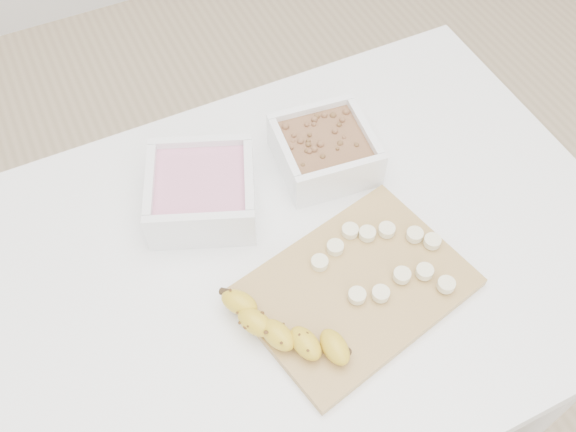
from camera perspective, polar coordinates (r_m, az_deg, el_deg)
name	(u,v)px	position (r m, az deg, el deg)	size (l,w,h in m)	color
ground	(293,415)	(1.65, 0.47, -17.28)	(3.50, 3.50, 0.00)	#C6AD89
table	(296,285)	(1.04, 0.72, -6.16)	(1.00, 0.70, 0.75)	white
bowl_yogurt	(202,191)	(0.99, -7.69, 2.24)	(0.21, 0.21, 0.07)	white
bowl_granola	(325,150)	(1.04, 3.27, 5.91)	(0.16, 0.16, 0.07)	white
cutting_board	(355,288)	(0.93, 6.00, -6.37)	(0.31, 0.22, 0.01)	#A6804C
banana	(287,330)	(0.87, -0.10, -10.07)	(0.05, 0.19, 0.03)	gold
banana_slices	(385,258)	(0.94, 8.58, -3.69)	(0.19, 0.17, 0.02)	beige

